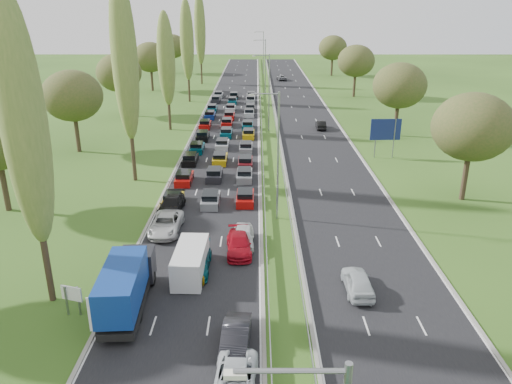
{
  "coord_description": "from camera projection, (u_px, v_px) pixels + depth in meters",
  "views": [
    {
      "loc": [
        2.55,
        -0.53,
        19.06
      ],
      "look_at": [
        2.49,
        46.11,
        1.5
      ],
      "focal_mm": 35.0,
      "sensor_mm": 36.0,
      "label": 1
    }
  ],
  "objects": [
    {
      "name": "poplar_row",
      "position": [
        152.0,
        58.0,
        66.66
      ],
      "size": [
        2.8,
        127.8,
        22.44
      ],
      "color": "#2D2116",
      "rests_on": "ground"
    },
    {
      "name": "direction_sign",
      "position": [
        386.0,
        131.0,
        65.05
      ],
      "size": [
        4.0,
        0.23,
        5.2
      ],
      "color": "gray",
      "rests_on": "ground"
    },
    {
      "name": "blue_lorry",
      "position": [
        126.0,
        285.0,
        32.68
      ],
      "size": [
        2.33,
        8.4,
        3.55
      ],
      "rotation": [
        0.0,
        0.0,
        0.06
      ],
      "color": "black",
      "rests_on": "near_carriageway"
    },
    {
      "name": "central_reservation",
      "position": [
        268.0,
        121.0,
        84.23
      ],
      "size": [
        2.36,
        215.0,
        0.32
      ],
      "color": "gray",
      "rests_on": "ground"
    },
    {
      "name": "near_car_10",
      "position": [
        235.0,
        381.0,
        25.98
      ],
      "size": [
        2.51,
        4.98,
        1.35
      ],
      "primitive_type": "imported",
      "rotation": [
        0.0,
        0.0,
        -0.06
      ],
      "color": "silver",
      "rests_on": "near_carriageway"
    },
    {
      "name": "far_car_2",
      "position": [
        282.0,
        78.0,
        133.78
      ],
      "size": [
        2.7,
        5.16,
        1.39
      ],
      "primitive_type": "imported",
      "rotation": [
        0.0,
        0.0,
        3.22
      ],
      "color": "slate",
      "rests_on": "far_carriageway"
    },
    {
      "name": "lamp_columns",
      "position": [
        269.0,
        94.0,
        78.1
      ],
      "size": [
        0.18,
        140.18,
        12.0
      ],
      "color": "gray",
      "rests_on": "ground"
    },
    {
      "name": "woodland_right",
      "position": [
        416.0,
        95.0,
        66.87
      ],
      "size": [
        8.0,
        153.0,
        11.1
      ],
      "color": "#2D2116",
      "rests_on": "ground"
    },
    {
      "name": "near_car_11",
      "position": [
        239.0,
        244.0,
        40.7
      ],
      "size": [
        2.29,
        5.05,
        1.43
      ],
      "primitive_type": "imported",
      "rotation": [
        0.0,
        0.0,
        0.06
      ],
      "color": "#9C0916",
      "rests_on": "near_carriageway"
    },
    {
      "name": "near_car_7",
      "position": [
        196.0,
        261.0,
        37.99
      ],
      "size": [
        2.14,
        5.16,
        1.49
      ],
      "primitive_type": "imported",
      "rotation": [
        0.0,
        0.0,
        0.01
      ],
      "color": "#05424B",
      "rests_on": "near_carriageway"
    },
    {
      "name": "near_car_8",
      "position": [
        194.0,
        266.0,
        37.19
      ],
      "size": [
        2.01,
        4.38,
        1.45
      ],
      "primitive_type": "imported",
      "rotation": [
        0.0,
        0.0,
        0.07
      ],
      "color": "#AD8E0B",
      "rests_on": "near_carriageway"
    },
    {
      "name": "info_sign",
      "position": [
        72.0,
        296.0,
        32.24
      ],
      "size": [
        1.46,
        0.54,
        2.1
      ],
      "color": "gray",
      "rests_on": "ground"
    },
    {
      "name": "ground",
      "position": [
        268.0,
        128.0,
        82.08
      ],
      "size": [
        260.0,
        260.0,
        0.0
      ],
      "primitive_type": "plane",
      "color": "#2B4B17",
      "rests_on": "ground"
    },
    {
      "name": "near_car_3",
      "position": [
        171.0,
        205.0,
        48.7
      ],
      "size": [
        2.45,
        5.2,
        1.47
      ],
      "primitive_type": "imported",
      "rotation": [
        0.0,
        0.0,
        -0.08
      ],
      "color": "black",
      "rests_on": "near_carriageway"
    },
    {
      "name": "traffic_queue_fill",
      "position": [
        226.0,
        129.0,
        79.51
      ],
      "size": [
        9.08,
        66.44,
        0.8
      ],
      "color": "#BF990C",
      "rests_on": "ground"
    },
    {
      "name": "far_car_0",
      "position": [
        358.0,
        282.0,
        35.07
      ],
      "size": [
        1.86,
        4.52,
        1.53
      ],
      "primitive_type": "imported",
      "rotation": [
        0.0,
        0.0,
        3.15
      ],
      "color": "#B8BFC2",
      "rests_on": "far_carriageway"
    },
    {
      "name": "near_car_9",
      "position": [
        236.0,
        338.0,
        29.15
      ],
      "size": [
        1.88,
        4.66,
        1.51
      ],
      "primitive_type": "imported",
      "rotation": [
        0.0,
        0.0,
        -0.06
      ],
      "color": "black",
      "rests_on": "near_carriageway"
    },
    {
      "name": "white_van_rear",
      "position": [
        191.0,
        260.0,
        37.3
      ],
      "size": [
        2.16,
        5.52,
        2.22
      ],
      "rotation": [
        0.0,
        0.0,
        -0.03
      ],
      "color": "silver",
      "rests_on": "near_carriageway"
    },
    {
      "name": "woodland_left",
      "position": [
        63.0,
        100.0,
        63.15
      ],
      "size": [
        8.0,
        166.0,
        11.1
      ],
      "color": "#2D2116",
      "rests_on": "ground"
    },
    {
      "name": "far_carriageway",
      "position": [
        308.0,
        125.0,
        84.41
      ],
      "size": [
        10.5,
        215.0,
        0.04
      ],
      "primitive_type": "cube",
      "color": "black",
      "rests_on": "ground"
    },
    {
      "name": "near_car_2",
      "position": [
        166.0,
        224.0,
        44.34
      ],
      "size": [
        2.65,
        5.56,
        1.53
      ],
      "primitive_type": "imported",
      "rotation": [
        0.0,
        0.0,
        -0.02
      ],
      "color": "silver",
      "rests_on": "near_carriageway"
    },
    {
      "name": "far_car_1",
      "position": [
        321.0,
        125.0,
        81.21
      ],
      "size": [
        1.54,
        4.17,
        1.36
      ],
      "primitive_type": "imported",
      "rotation": [
        0.0,
        0.0,
        3.12
      ],
      "color": "black",
      "rests_on": "far_carriageway"
    },
    {
      "name": "near_carriageway",
      "position": [
        228.0,
        125.0,
        84.43
      ],
      "size": [
        10.5,
        215.0,
        0.04
      ],
      "primitive_type": "cube",
      "color": "black",
      "rests_on": "ground"
    },
    {
      "name": "near_car_12",
      "position": [
        243.0,
        236.0,
        41.96
      ],
      "size": [
        1.82,
        4.44,
        1.51
      ],
      "primitive_type": "imported",
      "rotation": [
        0.0,
        0.0,
        0.01
      ],
      "color": "silver",
      "rests_on": "near_carriageway"
    }
  ]
}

